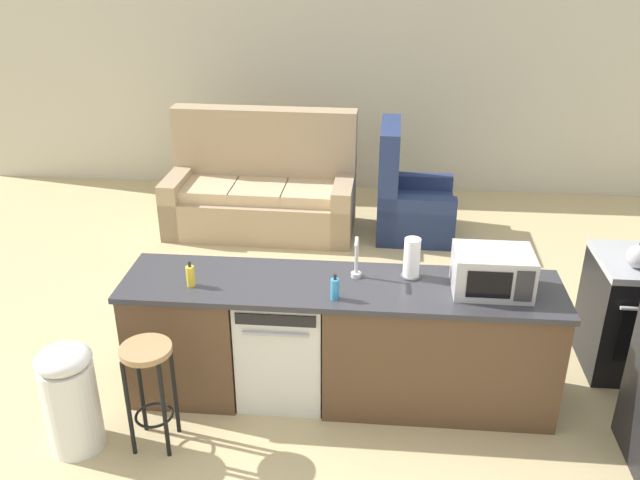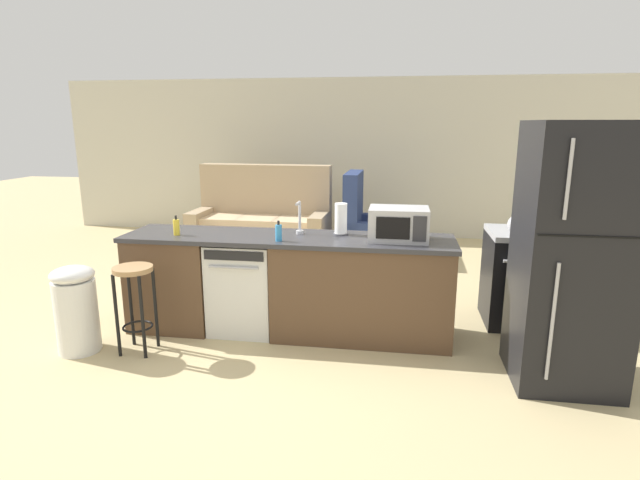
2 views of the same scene
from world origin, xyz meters
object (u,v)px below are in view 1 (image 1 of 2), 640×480
Objects in this scene: dishwasher at (283,341)px; armchair at (406,203)px; couch at (263,192)px; paper_towel_roll at (412,259)px; kettle at (639,256)px; bar_stool at (149,375)px; microwave at (492,272)px; trash_bin at (70,398)px; dish_soap_bottle at (190,276)px; soap_bottle at (335,289)px.

armchair is (0.93, 2.84, -0.07)m from dishwasher.
paper_towel_roll is at bearing -61.42° from couch.
kettle is 3.38m from bar_stool.
kettle is (2.43, 0.42, 0.56)m from dishwasher.
microwave is 0.53m from paper_towel_roll.
bar_stool is (-3.19, -1.03, -0.45)m from kettle.
kettle is 0.28× the size of trash_bin.
couch is 1.68× the size of armchair.
trash_bin is 4.14m from armchair.
dish_soap_bottle is at bearing -117.24° from armchair.
soap_bottle is 2.15m from kettle.
microwave is 1.14m from kettle.
soap_bottle is (-1.00, -0.19, -0.07)m from microwave.
microwave is at bearing 14.43° from trash_bin.
microwave is at bearing 3.14° from dish_soap_bottle.
dishwasher is at bearing -170.54° from paper_towel_roll.
dishwasher is 1.68× the size of microwave.
bar_stool is 0.37× the size of couch.
kettle is at bearing 17.90° from bar_stool.
trash_bin is at bearing -171.97° from bar_stool.
trash_bin is at bearing -158.78° from paper_towel_roll.
kettle is at bearing 16.70° from soap_bottle.
microwave is 3.57m from couch.
kettle is 0.10× the size of couch.
couch reaches higher than dish_soap_bottle.
couch reaches higher than microwave.
couch reaches higher than dishwasher.
kettle is 3.89m from trash_bin.
bar_stool is 3.49m from couch.
kettle reaches higher than dishwasher.
couch is (-0.63, 2.88, -0.03)m from dishwasher.
kettle is 0.28× the size of bar_stool.
armchair is at bearing 98.82° from microwave.
soap_bottle is 1.27m from bar_stool.
dish_soap_bottle is (-0.58, -0.11, 0.55)m from dishwasher.
soap_bottle is at bearing -100.47° from armchair.
trash_bin is (-0.50, -0.07, -0.16)m from bar_stool.
microwave reaches higher than bar_stool.
paper_towel_roll reaches higher than dishwasher.
soap_bottle reaches higher than bar_stool.
paper_towel_roll is at bearing 9.46° from dishwasher.
soap_bottle is at bearing -27.75° from dishwasher.
paper_towel_roll is at bearing 24.92° from bar_stool.
couch is at bearing 108.02° from soap_bottle.
bar_stool is at bearing -159.93° from soap_bottle.
paper_towel_roll is at bearing 9.89° from dish_soap_bottle.
armchair is at bearing 88.51° from paper_towel_roll.
trash_bin is at bearing -121.83° from armchair.
paper_towel_roll is 0.38× the size of bar_stool.
soap_bottle is at bearing 20.07° from bar_stool.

